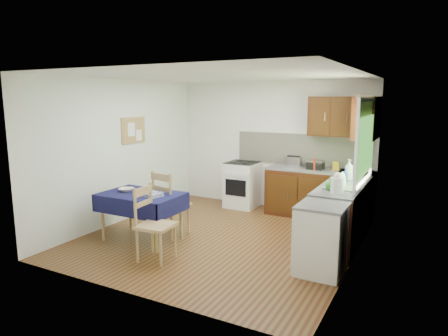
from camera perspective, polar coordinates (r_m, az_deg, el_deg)
The scene contains 33 objects.
floor at distance 6.40m, azimuth -0.32°, elevation -9.89°, with size 4.20×4.20×0.00m, color #472112.
ceiling at distance 6.02m, azimuth -0.34°, elevation 13.08°, with size 4.00×4.20×0.02m, color white.
wall_back at distance 7.98m, azimuth 6.84°, elevation 3.27°, with size 4.00×0.02×2.50m, color white.
wall_front at distance 4.38m, azimuth -13.47°, elevation -2.49°, with size 4.00×0.02×2.50m, color white.
wall_left at distance 7.24m, azimuth -14.42°, elevation 2.34°, with size 0.02×4.20×2.50m, color white.
wall_right at distance 5.44m, azimuth 18.55°, elevation -0.33°, with size 0.02×4.20×2.50m, color white.
base_cabinets at distance 6.94m, azimuth 14.67°, elevation -4.90°, with size 1.90×2.30×0.86m.
worktop_back at distance 7.43m, azimuth 13.50°, elevation -0.32°, with size 1.90×0.60×0.04m, color slate.
worktop_right at distance 6.19m, azimuth 16.63°, elevation -2.51°, with size 0.60×1.70×0.04m, color slate.
worktop_corner at distance 7.30m, azimuth 18.44°, elevation -0.74°, with size 0.60×0.60×0.04m, color slate.
splashback at distance 7.76m, azimuth 11.27°, elevation 2.58°, with size 2.70×0.02×0.60m, color beige.
upper_cabinets at distance 7.23m, azimuth 17.49°, elevation 6.96°, with size 1.20×0.85×0.70m.
stove at distance 8.03m, azimuth 2.62°, elevation -2.35°, with size 0.60×0.61×0.92m.
window at distance 6.08m, azimuth 19.60°, elevation 4.46°, with size 0.04×1.48×1.26m.
fridge at distance 5.18m, azimuth 13.69°, elevation -9.86°, with size 0.58×0.60×0.89m.
corkboard at distance 7.41m, azimuth -12.81°, elevation 5.28°, with size 0.04×0.62×0.47m.
dining_table at distance 6.25m, azimuth -11.72°, elevation -4.51°, with size 1.22×0.83×0.74m.
chair_far at distance 6.36m, azimuth -7.89°, elevation -4.83°, with size 0.54×0.54×1.06m.
chair_near at distance 5.50m, azimuth -10.17°, elevation -7.49°, with size 0.48×0.48×1.02m.
toaster at distance 7.55m, azimuth 9.91°, elevation 0.89°, with size 0.29×0.18×0.22m.
sandwich_press at distance 7.41m, azimuth 12.95°, elevation 0.45°, with size 0.28×0.24×0.16m.
sauce_bottle at distance 7.30m, azimuth 12.82°, elevation 0.52°, with size 0.05×0.05×0.21m, color red.
yellow_packet at distance 7.44m, azimuth 15.72°, elevation 0.31°, with size 0.11×0.07×0.14m, color gold.
dish_rack at distance 5.93m, azimuth 16.42°, elevation -2.60°, with size 0.46×0.35×0.22m.
kettle at distance 5.60m, azimuth 15.87°, elevation -2.22°, with size 0.17×0.17×0.29m.
cup at distance 7.18m, azimuth 18.74°, elevation -0.33°, with size 0.14×0.14×0.11m, color white.
soap_bottle_a at distance 6.51m, azimuth 17.41°, elevation -0.27°, with size 0.13×0.13×0.33m, color white.
soap_bottle_b at distance 6.50m, azimuth 16.91°, elevation -0.88°, with size 0.09×0.09×0.20m, color blue.
soap_bottle_c at distance 5.77m, azimuth 14.97°, elevation -2.19°, with size 0.15×0.15×0.19m, color #277F22.
plate_bowl at distance 6.40m, azimuth -13.81°, elevation -3.04°, with size 0.22×0.22×0.05m, color beige.
book at distance 6.34m, azimuth -8.92°, elevation -3.18°, with size 0.15×0.21×0.02m, color white.
spice_jar at distance 6.24m, azimuth -11.22°, elevation -3.13°, with size 0.04×0.04×0.08m, color #22802D.
tea_towel at distance 6.03m, azimuth -10.28°, elevation -3.71°, with size 0.30×0.23×0.05m, color navy.
Camera 1 is at (2.85, -5.30, 2.18)m, focal length 32.00 mm.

